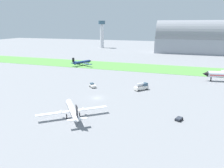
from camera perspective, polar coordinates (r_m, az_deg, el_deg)
The scene contains 9 objects.
ground_plane at distance 84.31m, azimuth -4.07°, elevation -3.74°, with size 600.00×600.00×0.00m, color gray.
grass_taxiway_strip at distance 145.02m, azimuth 5.88°, elevation 4.51°, with size 360.00×28.00×0.08m, color #549342.
airplane_foreground_turboprop at distance 67.71m, azimuth -10.49°, elevation -6.79°, with size 18.22×16.21×6.61m.
airplane_taxiing_turboprop at distance 151.62m, azimuth -8.07°, elevation 5.78°, with size 19.18×16.67×6.19m.
fuel_truck_near_gate at distance 94.67m, azimuth 7.85°, elevation -0.65°, with size 6.01×6.53×3.29m.
baggage_cart_midfield at distance 68.12m, azimuth 17.44°, elevation -8.83°, with size 2.50×2.86×0.90m.
pushback_tug_by_runway at distance 98.04m, azimuth -5.19°, elevation -0.40°, with size 3.87×3.76×1.95m.
hangar_distant at distance 226.59m, azimuth 20.35°, elevation 11.48°, with size 67.24×25.00×31.63m.
control_tower at distance 265.06m, azimuth -2.72°, elevation 13.76°, with size 8.00×8.00×31.83m.
Camera 1 is at (30.76, -73.32, 28.04)m, focal length 34.24 mm.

